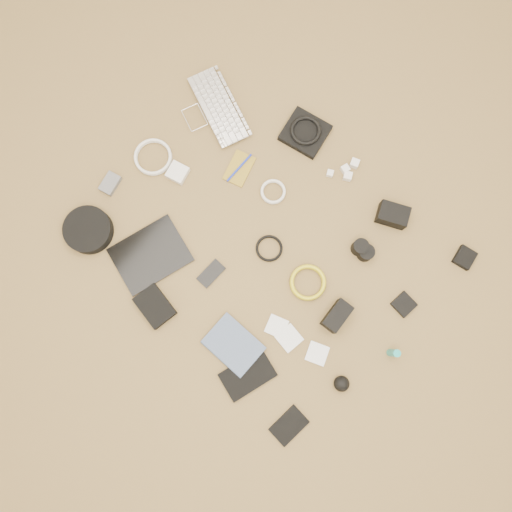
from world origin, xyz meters
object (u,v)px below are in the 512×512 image
Objects in this scene: phone at (211,274)px; headphone_case at (88,230)px; dslr_camera at (393,215)px; laptop at (208,112)px; paperback at (220,360)px; tablet at (151,255)px.

headphone_case is (-0.48, -0.17, 0.02)m from phone.
dslr_camera is 1.20m from headphone_case.
laptop is 1.01m from paperback.
headphone_case is at bearing -142.71° from tablet.
dslr_camera is at bearing 60.82° from phone.
dslr_camera reaches higher than paperback.
tablet is (-0.64, -0.72, -0.03)m from dslr_camera.
tablet is 1.48× the size of headphone_case.
laptop is 1.23× the size of tablet.
laptop is at bearing 86.22° from headphone_case.
paperback is at bearing 3.27° from tablet.
dslr_camera is 0.97m from tablet.
headphone_case is 0.92× the size of paperback.
paperback reaches higher than phone.
phone is at bearing -24.39° from laptop.
laptop is 0.67m from phone.
dslr_camera is 0.57× the size of paperback.
laptop is 0.86m from dslr_camera.
paperback reaches higher than tablet.
phone is (0.44, -0.51, -0.01)m from laptop.
dslr_camera reaches higher than headphone_case.
headphone_case is 0.73m from paperback.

